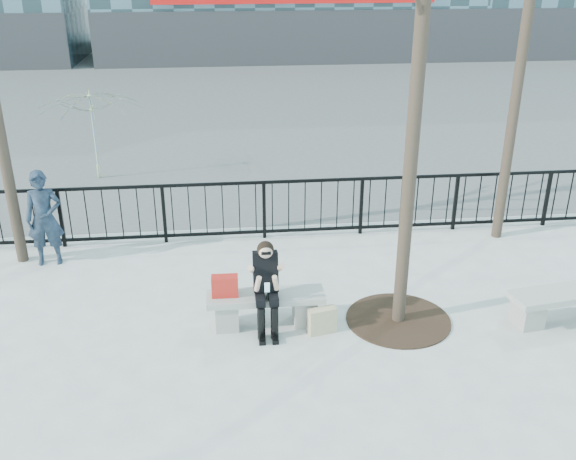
{
  "coord_description": "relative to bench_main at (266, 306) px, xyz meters",
  "views": [
    {
      "loc": [
        -0.53,
        -7.82,
        4.91
      ],
      "look_at": [
        0.4,
        0.8,
        1.1
      ],
      "focal_mm": 40.0,
      "sensor_mm": 36.0,
      "label": 1
    }
  ],
  "objects": [
    {
      "name": "railing",
      "position": [
        0.0,
        3.0,
        0.25
      ],
      "size": [
        14.0,
        0.06,
        1.1
      ],
      "color": "black",
      "rests_on": "ground"
    },
    {
      "name": "seated_woman",
      "position": [
        0.0,
        -0.16,
        0.37
      ],
      "size": [
        0.5,
        0.64,
        1.34
      ],
      "color": "black",
      "rests_on": "ground"
    },
    {
      "name": "tree_grate",
      "position": [
        1.9,
        -0.1,
        -0.29
      ],
      "size": [
        1.5,
        1.5,
        0.02
      ],
      "primitive_type": "cylinder",
      "color": "black",
      "rests_on": "ground"
    },
    {
      "name": "handbag",
      "position": [
        -0.56,
        0.02,
        0.34
      ],
      "size": [
        0.37,
        0.18,
        0.3
      ],
      "primitive_type": "cube",
      "rotation": [
        0.0,
        0.0,
        -0.02
      ],
      "color": "red",
      "rests_on": "bench_main"
    },
    {
      "name": "ground",
      "position": [
        0.0,
        0.0,
        -0.3
      ],
      "size": [
        120.0,
        120.0,
        0.0
      ],
      "primitive_type": "plane",
      "color": "#9B9B96",
      "rests_on": "ground"
    },
    {
      "name": "bench_second",
      "position": [
        4.26,
        -0.4,
        0.02
      ],
      "size": [
        1.74,
        0.49,
        0.52
      ],
      "rotation": [
        0.0,
        0.0,
        0.15
      ],
      "color": "slate",
      "rests_on": "ground"
    },
    {
      "name": "standing_man",
      "position": [
        -3.49,
        2.35,
        0.52
      ],
      "size": [
        0.64,
        0.45,
        1.64
      ],
      "primitive_type": "imported",
      "rotation": [
        0.0,
        0.0,
        0.11
      ],
      "color": "black",
      "rests_on": "ground"
    },
    {
      "name": "shopping_bag",
      "position": [
        0.76,
        -0.29,
        -0.11
      ],
      "size": [
        0.42,
        0.24,
        0.37
      ],
      "primitive_type": "cube",
      "rotation": [
        0.0,
        0.0,
        0.24
      ],
      "color": "beige",
      "rests_on": "ground"
    },
    {
      "name": "street_surface",
      "position": [
        0.0,
        15.0,
        -0.3
      ],
      "size": [
        60.0,
        23.0,
        0.01
      ],
      "primitive_type": "cube",
      "color": "#474747",
      "rests_on": "ground"
    },
    {
      "name": "vendor_umbrella",
      "position": [
        -3.4,
        6.71,
        0.73
      ],
      "size": [
        2.78,
        2.81,
        2.06
      ],
      "primitive_type": "imported",
      "rotation": [
        0.0,
        0.0,
        -0.27
      ],
      "color": "yellow",
      "rests_on": "ground"
    },
    {
      "name": "bench_main",
      "position": [
        0.0,
        0.0,
        0.0
      ],
      "size": [
        1.65,
        0.46,
        0.49
      ],
      "color": "slate",
      "rests_on": "ground"
    }
  ]
}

